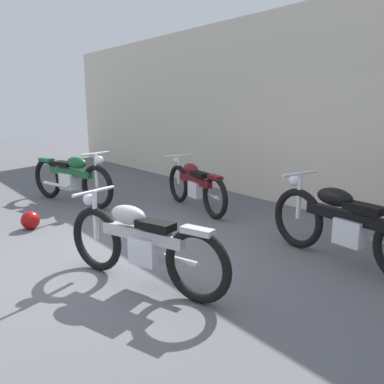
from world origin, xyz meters
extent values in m
plane|color=#56565B|center=(0.00, 0.00, 0.00)|extent=(40.00, 40.00, 0.00)
cube|color=beige|center=(0.00, 4.03, 1.73)|extent=(18.00, 0.30, 3.46)
sphere|color=maroon|center=(-1.66, -0.27, 0.14)|extent=(0.27, 0.27, 0.27)
torus|color=black|center=(1.25, 2.22, 0.39)|extent=(0.78, 0.15, 0.77)
cube|color=silver|center=(2.02, 2.16, 0.41)|extent=(0.35, 0.24, 0.30)
cube|color=black|center=(1.96, 2.17, 0.58)|extent=(1.09, 0.18, 0.13)
ellipsoid|color=black|center=(1.77, 2.18, 0.77)|extent=(0.48, 0.24, 0.21)
cube|color=black|center=(2.15, 2.15, 0.71)|extent=(0.44, 0.22, 0.08)
cylinder|color=silver|center=(1.25, 2.22, 0.68)|extent=(0.06, 0.06, 0.58)
cylinder|color=silver|center=(1.25, 2.22, 0.97)|extent=(0.08, 0.61, 0.04)
sphere|color=silver|center=(1.17, 2.22, 0.86)|extent=(0.15, 0.15, 0.15)
cylinder|color=silver|center=(2.24, 2.28, 0.33)|extent=(0.74, 0.12, 0.06)
torus|color=black|center=(0.35, -0.14, 0.36)|extent=(0.71, 0.31, 0.72)
torus|color=black|center=(1.61, 0.27, 0.36)|extent=(0.71, 0.31, 0.72)
cube|color=silver|center=(1.03, 0.08, 0.38)|extent=(0.36, 0.28, 0.28)
cube|color=#ADADB2|center=(0.98, 0.07, 0.54)|extent=(0.99, 0.41, 0.12)
ellipsoid|color=#ADADB2|center=(0.81, 0.01, 0.71)|extent=(0.47, 0.32, 0.20)
cube|color=black|center=(1.15, 0.12, 0.67)|extent=(0.43, 0.29, 0.08)
cube|color=#ADADB2|center=(1.61, 0.27, 0.69)|extent=(0.34, 0.21, 0.06)
cylinder|color=silver|center=(0.35, -0.14, 0.63)|extent=(0.06, 0.06, 0.54)
cylinder|color=silver|center=(0.35, -0.14, 0.90)|extent=(0.21, 0.55, 0.04)
sphere|color=silver|center=(0.27, -0.16, 0.80)|extent=(0.14, 0.14, 0.14)
cylinder|color=silver|center=(1.18, 0.26, 0.31)|extent=(0.67, 0.27, 0.06)
torus|color=black|center=(-1.68, 2.47, 0.35)|extent=(0.71, 0.20, 0.71)
torus|color=black|center=(-0.40, 2.25, 0.35)|extent=(0.71, 0.20, 0.71)
cube|color=silver|center=(-0.99, 2.35, 0.37)|extent=(0.34, 0.24, 0.27)
cube|color=#590F14|center=(-1.04, 2.36, 0.53)|extent=(0.99, 0.26, 0.12)
ellipsoid|color=#590F14|center=(-1.21, 2.39, 0.70)|extent=(0.45, 0.26, 0.19)
cube|color=black|center=(-0.87, 2.33, 0.65)|extent=(0.41, 0.24, 0.08)
cube|color=#590F14|center=(-0.40, 2.25, 0.68)|extent=(0.32, 0.17, 0.06)
cylinder|color=silver|center=(-1.68, 2.47, 0.62)|extent=(0.05, 0.05, 0.53)
cylinder|color=silver|center=(-1.68, 2.47, 0.89)|extent=(0.13, 0.56, 0.03)
sphere|color=silver|center=(-1.76, 2.48, 0.79)|extent=(0.14, 0.14, 0.14)
cylinder|color=silver|center=(-0.78, 2.43, 0.30)|extent=(0.68, 0.17, 0.06)
torus|color=black|center=(-2.14, 1.03, 0.39)|extent=(0.78, 0.31, 0.79)
torus|color=black|center=(-3.54, 0.63, 0.39)|extent=(0.78, 0.31, 0.79)
cube|color=silver|center=(-2.89, 0.82, 0.42)|extent=(0.39, 0.30, 0.30)
cube|color=#145128|center=(-2.84, 0.83, 0.59)|extent=(1.09, 0.40, 0.13)
ellipsoid|color=#145128|center=(-2.65, 0.88, 0.78)|extent=(0.52, 0.34, 0.22)
cube|color=black|center=(-3.03, 0.78, 0.73)|extent=(0.47, 0.30, 0.09)
cube|color=#145128|center=(-3.54, 0.63, 0.76)|extent=(0.37, 0.22, 0.06)
cylinder|color=silver|center=(-2.14, 1.03, 0.69)|extent=(0.06, 0.06, 0.59)
cylinder|color=silver|center=(-2.14, 1.03, 0.99)|extent=(0.21, 0.61, 0.04)
sphere|color=silver|center=(-2.06, 1.05, 0.88)|extent=(0.15, 0.15, 0.15)
cylinder|color=silver|center=(-3.07, 0.63, 0.34)|extent=(0.74, 0.27, 0.06)
camera|label=1|loc=(4.28, -1.87, 1.81)|focal=37.21mm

